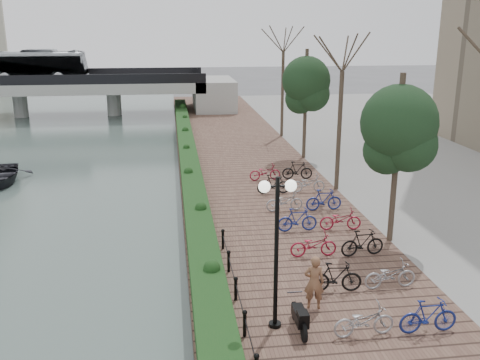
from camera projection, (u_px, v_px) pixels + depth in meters
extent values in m
cube|color=brown|center=(256.00, 188.00, 28.74)|extent=(8.00, 75.00, 0.50)
cube|color=#153B16|center=(190.00, 168.00, 30.55)|extent=(1.10, 56.00, 0.60)
cylinder|color=black|center=(245.00, 325.00, 14.43)|extent=(0.10, 0.10, 0.70)
cylinder|color=black|center=(236.00, 290.00, 16.34)|extent=(0.10, 0.10, 0.70)
cylinder|color=black|center=(229.00, 262.00, 18.24)|extent=(0.10, 0.10, 0.70)
cylinder|color=black|center=(223.00, 240.00, 20.15)|extent=(0.10, 0.10, 0.70)
cylinder|color=black|center=(276.00, 255.00, 14.42)|extent=(0.12, 0.12, 4.36)
cylinder|color=black|center=(278.00, 186.00, 13.88)|extent=(0.70, 0.06, 0.06)
sphere|color=white|center=(264.00, 187.00, 13.84)|extent=(0.32, 0.32, 0.32)
sphere|color=white|center=(291.00, 186.00, 13.93)|extent=(0.32, 0.32, 0.32)
imported|color=brown|center=(314.00, 282.00, 15.77)|extent=(0.67, 0.50, 1.67)
imported|color=#9A9A9E|center=(365.00, 322.00, 14.35)|extent=(0.60, 1.71, 0.90)
imported|color=black|center=(336.00, 277.00, 16.82)|extent=(0.47, 1.66, 1.00)
imported|color=maroon|center=(314.00, 246.00, 19.31)|extent=(0.60, 1.72, 0.90)
imported|color=navy|center=(298.00, 220.00, 21.77)|extent=(0.47, 1.66, 1.00)
imported|color=#9A9A9E|center=(284.00, 201.00, 24.27)|extent=(0.60, 1.71, 0.90)
imported|color=black|center=(274.00, 184.00, 26.73)|extent=(0.47, 1.66, 1.00)
imported|color=maroon|center=(265.00, 172.00, 29.22)|extent=(0.60, 1.72, 0.90)
imported|color=navy|center=(428.00, 316.00, 14.56)|extent=(0.47, 1.66, 1.00)
imported|color=#9A9A9E|center=(390.00, 275.00, 17.05)|extent=(0.60, 1.71, 0.90)
imported|color=black|center=(362.00, 243.00, 19.52)|extent=(0.47, 1.66, 1.00)
imported|color=maroon|center=(340.00, 219.00, 22.01)|extent=(0.60, 1.71, 0.90)
imported|color=navy|center=(323.00, 199.00, 24.47)|extent=(0.47, 1.66, 1.00)
imported|color=#9A9A9E|center=(309.00, 184.00, 26.97)|extent=(0.60, 1.71, 0.90)
imported|color=black|center=(297.00, 170.00, 29.43)|extent=(0.47, 1.66, 1.00)
cube|color=#A2A29D|center=(18.00, 86.00, 51.83)|extent=(36.00, 8.00, 1.00)
cube|color=black|center=(6.00, 80.00, 47.86)|extent=(36.00, 0.15, 0.90)
cube|color=black|center=(27.00, 73.00, 55.29)|extent=(36.00, 0.15, 0.90)
cylinder|color=#A2A29D|center=(20.00, 105.00, 52.32)|extent=(1.40, 1.40, 2.50)
cylinder|color=#A2A29D|center=(114.00, 103.00, 53.43)|extent=(1.40, 1.40, 2.50)
imported|color=silver|center=(29.00, 65.00, 51.44)|extent=(2.52, 10.77, 3.00)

